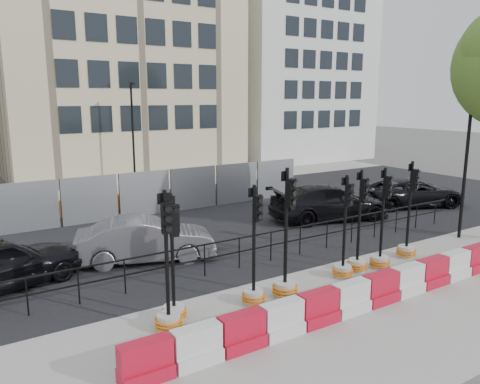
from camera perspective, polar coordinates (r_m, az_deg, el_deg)
ground at (r=14.35m, az=6.63°, el=-9.79°), size 120.00×120.00×0.00m
sidewalk_near at (r=12.36m, az=15.66°, el=-13.73°), size 40.00×6.00×0.02m
road at (r=19.98m, az=-6.10°, el=-3.59°), size 40.00×14.00×0.03m
sidewalk_far at (r=28.15m, az=-14.28°, el=0.51°), size 40.00×4.00×0.02m
building_cream at (r=34.20m, az=-15.03°, el=17.49°), size 15.00×10.06×18.00m
building_white at (r=41.26m, az=6.06°, el=15.30°), size 12.00×9.06×16.00m
kerb_railing at (r=15.01m, az=3.80°, el=-5.99°), size 18.00×0.04×1.00m
heras_fencing at (r=22.31m, az=-9.36°, el=-0.34°), size 14.33×1.72×2.00m
lamp_post_far at (r=26.94m, az=-12.91°, el=7.00°), size 0.12×0.56×6.00m
lamp_post_near at (r=18.87m, az=25.98°, el=4.34°), size 0.12×0.56×6.00m
barrier_row at (r=12.33m, az=15.05°, el=-11.94°), size 12.55×0.50×0.80m
traffic_signal_a at (r=11.31m, az=-8.05°, el=-12.36°), size 0.60×0.60×3.06m
traffic_signal_b at (r=10.82m, az=-8.69°, el=-12.71°), size 0.64×0.64×3.25m
traffic_signal_c at (r=12.03m, az=1.73°, el=-10.73°), size 0.61×0.61×3.10m
traffic_signal_d at (r=12.43m, az=5.62°, el=-9.11°), size 0.68×0.68×3.45m
traffic_signal_e at (r=14.02m, az=12.52°, el=-7.76°), size 0.60×0.60×3.05m
traffic_signal_f at (r=14.58m, az=14.24°, el=-6.63°), size 0.62×0.62×3.12m
traffic_signal_g at (r=15.06m, az=16.81°, el=-6.56°), size 0.62×0.62×3.14m
traffic_signal_h at (r=16.31m, az=19.74°, el=-5.33°), size 0.63×0.63×3.20m
car_b at (r=15.33m, az=-11.40°, el=-5.71°), size 4.08×5.23×1.43m
car_c at (r=20.39m, az=10.81°, el=-1.29°), size 4.69×6.26×1.51m
car_d at (r=24.08m, az=20.33°, el=-0.05°), size 5.50×6.36×1.35m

